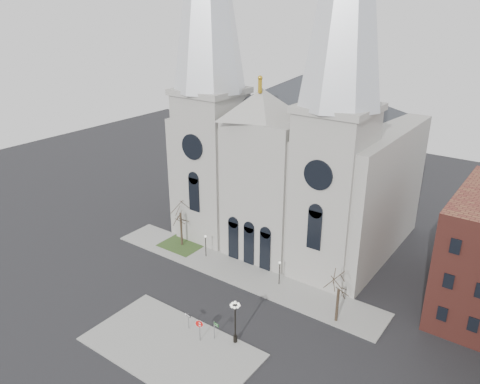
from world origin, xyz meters
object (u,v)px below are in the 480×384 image
Objects in this scene: stop_sign at (200,326)px; globe_lamp at (235,317)px; street_name_sign at (215,329)px; one_way_sign at (188,318)px.

stop_sign is 3.96m from globe_lamp.
globe_lamp is 2.31× the size of street_name_sign.
globe_lamp is 5.85m from one_way_sign.
street_name_sign is at bearing 48.53° from stop_sign.
one_way_sign is at bearing -168.04° from street_name_sign.
stop_sign reaches higher than one_way_sign.
globe_lamp is at bearing 35.40° from stop_sign.
globe_lamp is 2.60× the size of one_way_sign.
stop_sign is at bearing -147.35° from globe_lamp.
street_name_sign is at bearing -156.72° from globe_lamp.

